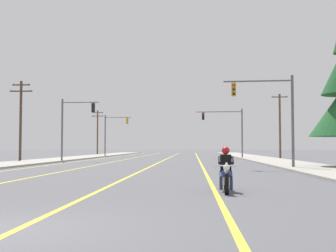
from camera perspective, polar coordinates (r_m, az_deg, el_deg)
lane_stripe_center at (r=52.44m, az=-0.14°, el=-4.34°), size 0.16×100.00×0.01m
lane_stripe_left at (r=52.90m, az=-5.08°, el=-4.32°), size 0.16×100.00×0.01m
lane_stripe_right at (r=52.36m, az=4.03°, el=-4.34°), size 0.16×100.00×0.01m
lane_stripe_far_left at (r=53.55m, az=-8.97°, el=-4.28°), size 0.16×100.00×0.01m
sidewalk_kerb_right at (r=48.01m, az=12.76°, el=-4.34°), size 4.40×110.00×0.14m
sidewalk_kerb_left at (r=49.55m, az=-13.94°, el=-4.28°), size 4.40×110.00×0.14m
motorcycle_with_rider at (r=14.18m, az=7.64°, el=-6.24°), size 0.70×2.19×1.46m
traffic_signal_near_right at (r=29.54m, az=13.60°, el=2.42°), size 4.60×0.44×6.20m
traffic_signal_near_left at (r=43.70m, az=-12.49°, el=0.68°), size 3.78×0.38×6.20m
traffic_signal_mid_right at (r=54.56m, az=7.97°, el=0.10°), size 5.77×0.54×6.20m
traffic_signal_mid_left at (r=64.89m, az=-7.33°, el=-0.45°), size 4.00×0.37×6.20m
utility_pole_left_near at (r=46.83m, az=-18.85°, el=1.07°), size 2.35×0.26×8.22m
utility_pole_right_far at (r=58.09m, az=14.54°, el=0.22°), size 2.08×0.26×8.36m
utility_pole_left_far at (r=81.03m, az=-9.28°, el=-0.60°), size 2.17×0.26×8.20m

